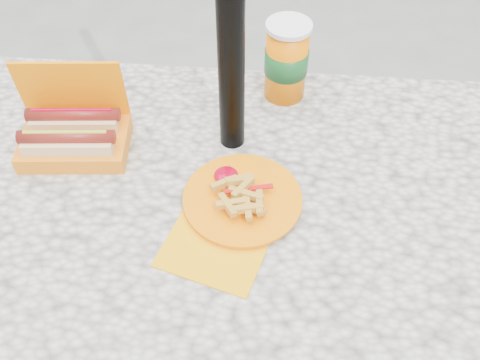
{
  "coord_description": "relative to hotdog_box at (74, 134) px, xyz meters",
  "views": [
    {
      "loc": [
        0.08,
        -0.63,
        1.53
      ],
      "look_at": [
        0.03,
        0.01,
        0.8
      ],
      "focal_mm": 40.0,
      "sensor_mm": 36.0,
      "label": 1
    }
  ],
  "objects": [
    {
      "name": "soda_cup",
      "position": [
        0.42,
        0.21,
        0.05
      ],
      "size": [
        0.1,
        0.1,
        0.18
      ],
      "rotation": [
        0.0,
        0.0,
        -0.01
      ],
      "color": "#FF7400",
      "rests_on": "picnic_table"
    },
    {
      "name": "hotdog_box",
      "position": [
        0.0,
        0.0,
        0.0
      ],
      "size": [
        0.22,
        0.16,
        0.17
      ],
      "rotation": [
        0.0,
        0.0,
        0.09
      ],
      "color": "orange",
      "rests_on": "picnic_table"
    },
    {
      "name": "picnic_table",
      "position": [
        0.31,
        -0.11,
        -0.15
      ],
      "size": [
        1.2,
        0.8,
        0.75
      ],
      "color": "beige",
      "rests_on": "ground"
    },
    {
      "name": "ground",
      "position": [
        0.31,
        -0.11,
        -0.79
      ],
      "size": [
        60.0,
        60.0,
        0.0
      ],
      "primitive_type": "plane",
      "color": "slate"
    },
    {
      "name": "fries_plate",
      "position": [
        0.34,
        -0.12,
        -0.03
      ],
      "size": [
        0.26,
        0.31,
        0.04
      ],
      "rotation": [
        0.0,
        0.0,
        -0.08
      ],
      "color": "#EEA207",
      "rests_on": "picnic_table"
    }
  ]
}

